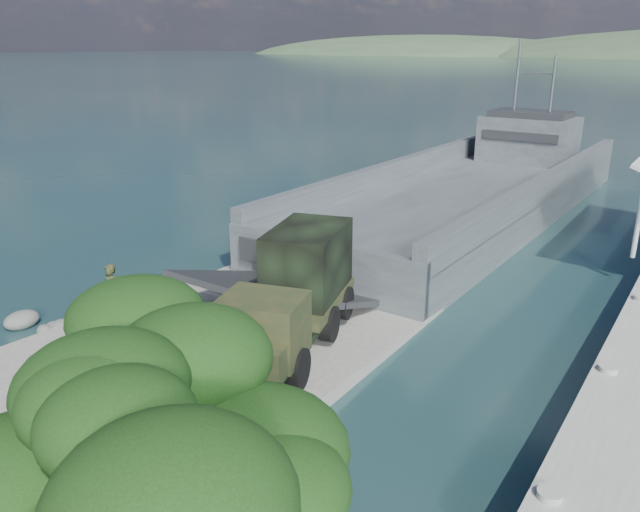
{
  "coord_description": "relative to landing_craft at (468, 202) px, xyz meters",
  "views": [
    {
      "loc": [
        13.24,
        -12.84,
        9.68
      ],
      "look_at": [
        0.64,
        6.0,
        1.96
      ],
      "focal_mm": 35.0,
      "sensor_mm": 36.0,
      "label": 1
    }
  ],
  "objects": [
    {
      "name": "landing_craft",
      "position": [
        0.0,
        0.0,
        0.0
      ],
      "size": [
        9.94,
        36.69,
        10.84
      ],
      "rotation": [
        0.0,
        0.0,
        -0.02
      ],
      "color": "#3E4449",
      "rests_on": "ground"
    },
    {
      "name": "shoreline_rocks",
      "position": [
        -6.83,
        -21.16,
        -0.89
      ],
      "size": [
        3.2,
        5.6,
        0.9
      ],
      "primitive_type": null,
      "color": "#5B5C59",
      "rests_on": "ground"
    },
    {
      "name": "boat_ramp",
      "position": [
        -0.63,
        -22.66,
        -0.64
      ],
      "size": [
        10.0,
        18.0,
        0.5
      ],
      "primitive_type": "cube",
      "color": "gray",
      "rests_on": "ground"
    },
    {
      "name": "soldier",
      "position": [
        -3.67,
        -22.49,
        0.62
      ],
      "size": [
        0.77,
        0.54,
        2.01
      ],
      "primitive_type": "imported",
      "rotation": [
        0.0,
        0.0,
        0.09
      ],
      "color": "#1E331C",
      "rests_on": "boat_ramp"
    },
    {
      "name": "ground",
      "position": [
        -0.63,
        -21.66,
        -0.89
      ],
      "size": [
        1400.0,
        1400.0,
        0.0
      ],
      "primitive_type": "plane",
      "color": "#1A393E",
      "rests_on": "ground"
    },
    {
      "name": "overhang_tree",
      "position": [
        6.52,
        -29.91,
        3.99
      ],
      "size": [
        6.7,
        6.17,
        6.08
      ],
      "color": "#352115",
      "rests_on": "ground"
    },
    {
      "name": "military_truck",
      "position": [
        1.75,
        -19.72,
        1.35
      ],
      "size": [
        4.25,
        7.83,
        3.48
      ],
      "rotation": [
        0.0,
        0.0,
        0.28
      ],
      "color": "black",
      "rests_on": "boat_ramp"
    }
  ]
}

